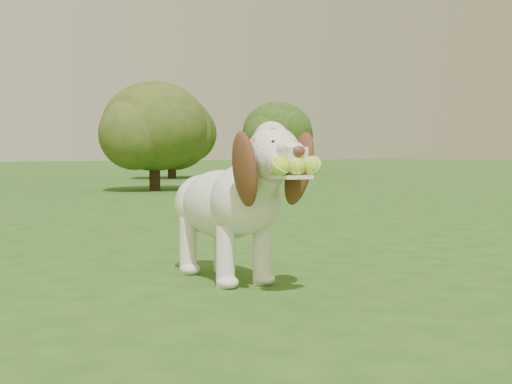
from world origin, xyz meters
TOP-DOWN VIEW (x-y plane):
  - ground at (0.00, 0.00)m, footprint 80.00×80.00m
  - dog at (-0.01, 0.23)m, footprint 0.40×1.05m
  - shrub_f at (5.34, 11.08)m, footprint 1.73×1.73m
  - shrub_c at (2.97, 7.06)m, footprint 1.53×1.53m
  - shrub_h at (9.06, 12.41)m, footprint 1.78×1.78m

SIDE VIEW (x-z plane):
  - ground at x=0.00m, z-range 0.00..0.00m
  - dog at x=-0.01m, z-range 0.02..0.71m
  - shrub_c at x=2.97m, z-range 0.14..1.73m
  - shrub_f at x=5.34m, z-range 0.16..1.95m
  - shrub_h at x=9.06m, z-range 0.16..2.00m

